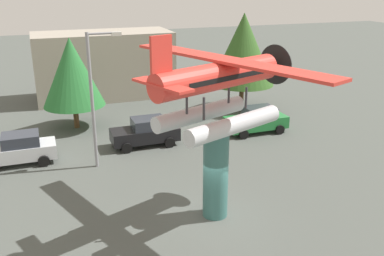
{
  "coord_description": "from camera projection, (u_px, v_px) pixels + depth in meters",
  "views": [
    {
      "loc": [
        -6.71,
        -15.48,
        10.06
      ],
      "look_at": [
        0.0,
        3.0,
        3.12
      ],
      "focal_mm": 40.2,
      "sensor_mm": 36.0,
      "label": 1
    }
  ],
  "objects": [
    {
      "name": "ground_plane",
      "position": [
        215.0,
        215.0,
        19.23
      ],
      "size": [
        140.0,
        140.0,
        0.0
      ],
      "primitive_type": "plane",
      "color": "#4C514C"
    },
    {
      "name": "display_pedestal",
      "position": [
        216.0,
        172.0,
        18.53
      ],
      "size": [
        1.1,
        1.1,
        4.16
      ],
      "primitive_type": "cylinder",
      "color": "#386B66",
      "rests_on": "ground"
    },
    {
      "name": "floatplane_monument",
      "position": [
        220.0,
        87.0,
        17.37
      ],
      "size": [
        7.19,
        10.09,
        4.0
      ],
      "rotation": [
        0.0,
        0.0,
        0.37
      ],
      "color": "silver",
      "rests_on": "display_pedestal"
    },
    {
      "name": "car_near_silver",
      "position": [
        18.0,
        149.0,
        24.2
      ],
      "size": [
        4.2,
        2.02,
        1.76
      ],
      "rotation": [
        0.0,
        0.0,
        3.14
      ],
      "color": "silver",
      "rests_on": "ground"
    },
    {
      "name": "car_mid_black",
      "position": [
        146.0,
        132.0,
        26.89
      ],
      "size": [
        4.2,
        2.02,
        1.76
      ],
      "rotation": [
        0.0,
        0.0,
        3.14
      ],
      "color": "black",
      "rests_on": "ground"
    },
    {
      "name": "car_far_green",
      "position": [
        257.0,
        120.0,
        29.13
      ],
      "size": [
        4.2,
        2.02,
        1.76
      ],
      "rotation": [
        0.0,
        0.0,
        3.14
      ],
      "color": "#237A38",
      "rests_on": "ground"
    },
    {
      "name": "streetlight_primary",
      "position": [
        95.0,
        91.0,
        22.76
      ],
      "size": [
        1.84,
        0.28,
        7.42
      ],
      "color": "gray",
      "rests_on": "ground"
    },
    {
      "name": "storefront_building",
      "position": [
        104.0,
        65.0,
        37.39
      ],
      "size": [
        11.59,
        5.15,
        5.62
      ],
      "primitive_type": "cube",
      "color": "#9E9384",
      "rests_on": "ground"
    },
    {
      "name": "tree_east",
      "position": [
        72.0,
        72.0,
        29.04
      ],
      "size": [
        4.2,
        4.2,
        6.3
      ],
      "color": "brown",
      "rests_on": "ground"
    },
    {
      "name": "tree_center_back",
      "position": [
        243.0,
        49.0,
        32.96
      ],
      "size": [
        4.93,
        4.93,
        7.55
      ],
      "color": "brown",
      "rests_on": "ground"
    }
  ]
}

